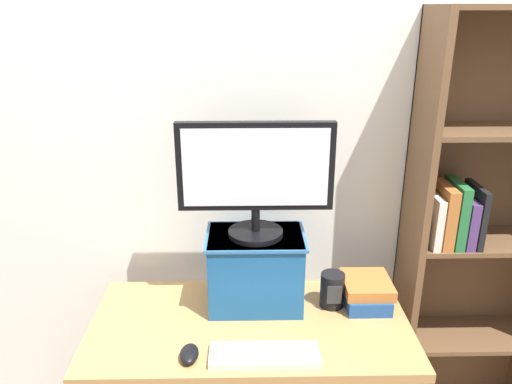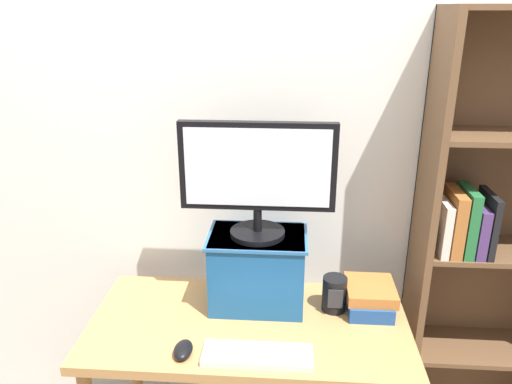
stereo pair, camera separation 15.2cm
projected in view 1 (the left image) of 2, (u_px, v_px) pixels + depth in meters
back_wall at (249, 145)px, 2.08m from camera, size 7.00×0.08×2.60m
desk at (250, 343)px, 1.90m from camera, size 1.19×0.60×0.73m
bookshelf_unit at (478, 236)px, 2.08m from camera, size 0.64×0.28×1.85m
riser_box at (256, 268)px, 1.94m from camera, size 0.38×0.27×0.30m
computer_monitor at (256, 174)px, 1.80m from camera, size 0.57×0.21×0.44m
keyboard at (265, 354)px, 1.67m from camera, size 0.37×0.12×0.02m
computer_mouse at (189, 354)px, 1.67m from camera, size 0.06×0.10×0.04m
book_stack at (366, 291)px, 1.97m from camera, size 0.19×0.23×0.10m
desk_speaker at (332, 290)px, 1.95m from camera, size 0.09×0.10×0.14m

